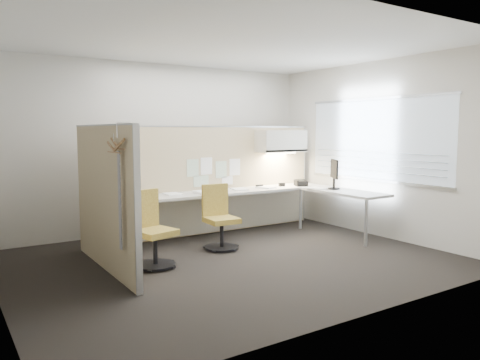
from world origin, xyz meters
TOP-DOWN VIEW (x-y plane):
  - floor at (0.00, 0.00)m, footprint 5.50×4.50m
  - ceiling at (0.00, 0.00)m, footprint 5.50×4.50m
  - wall_back at (0.00, 2.25)m, footprint 5.50×0.02m
  - wall_front at (0.00, -2.25)m, footprint 5.50×0.02m
  - wall_right at (2.75, 0.00)m, footprint 0.02×4.50m
  - window_pane at (2.73, 0.00)m, footprint 0.01×2.80m
  - partition_back at (0.55, 1.60)m, footprint 4.10×0.06m
  - partition_left at (-1.50, 0.50)m, footprint 0.06×2.20m
  - desk at (0.93, 1.13)m, footprint 4.00×2.07m
  - overhead_bin at (1.90, 1.39)m, footprint 0.90×0.36m
  - task_light_strip at (1.90, 1.39)m, footprint 0.60×0.06m
  - pinned_papers at (0.63, 1.57)m, footprint 1.01×0.00m
  - poster at (-1.05, 1.57)m, footprint 0.28×0.00m
  - chair_left at (-0.99, 0.31)m, footprint 0.54×0.56m
  - chair_right at (0.18, 0.61)m, footprint 0.48×0.48m
  - monitor at (2.30, 0.48)m, footprint 0.27×0.41m
  - phone at (2.14, 1.13)m, footprint 0.26×0.25m
  - stapler at (1.40, 1.34)m, footprint 0.14×0.06m
  - tape_dispenser at (1.84, 1.28)m, footprint 0.11×0.08m
  - coat_hook at (-1.58, -0.24)m, footprint 0.18×0.45m
  - paper_stack_0 at (-0.95, 1.29)m, footprint 0.23×0.30m
  - paper_stack_1 at (-0.21, 1.35)m, footprint 0.25×0.32m
  - paper_stack_2 at (0.22, 1.16)m, footprint 0.24×0.30m
  - paper_stack_3 at (0.96, 1.29)m, footprint 0.29×0.34m
  - paper_stack_4 at (1.46, 1.24)m, footprint 0.30×0.35m
  - paper_stack_5 at (2.12, 0.67)m, footprint 0.28×0.34m

SIDE VIEW (x-z plane):
  - floor at x=0.00m, z-range -0.01..0.00m
  - chair_right at x=0.18m, z-range -0.03..0.88m
  - chair_left at x=-0.99m, z-range -0.03..0.91m
  - desk at x=0.93m, z-range 0.24..0.97m
  - paper_stack_5 at x=2.12m, z-range 0.73..0.75m
  - paper_stack_3 at x=0.96m, z-range 0.73..0.75m
  - paper_stack_1 at x=-0.21m, z-range 0.73..0.75m
  - paper_stack_4 at x=1.46m, z-range 0.73..0.75m
  - paper_stack_0 at x=-0.95m, z-range 0.73..0.77m
  - paper_stack_2 at x=0.22m, z-range 0.73..0.77m
  - stapler at x=1.40m, z-range 0.73..0.78m
  - tape_dispenser at x=1.84m, z-range 0.73..0.79m
  - phone at x=2.14m, z-range 0.72..0.84m
  - partition_back at x=0.55m, z-range 0.00..1.75m
  - partition_left at x=-1.50m, z-range 0.00..1.75m
  - monitor at x=2.30m, z-range 0.77..1.26m
  - pinned_papers at x=0.63m, z-range 0.80..1.27m
  - task_light_strip at x=1.90m, z-range 1.29..1.31m
  - wall_back at x=0.00m, z-range 0.00..2.80m
  - wall_front at x=0.00m, z-range 0.00..2.80m
  - wall_right at x=2.75m, z-range 0.00..2.80m
  - coat_hook at x=-1.58m, z-range 0.74..2.10m
  - poster at x=-1.05m, z-range 1.24..1.59m
  - overhead_bin at x=1.90m, z-range 1.32..1.70m
  - window_pane at x=2.73m, z-range 0.90..2.20m
  - ceiling at x=0.00m, z-range 2.80..2.81m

